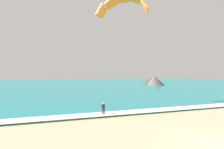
% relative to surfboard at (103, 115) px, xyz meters
% --- Properties ---
extents(ground_plane, '(200.00, 200.00, 0.00)m').
position_rel_surfboard_xyz_m(ground_plane, '(4.52, -12.84, -0.03)').
color(ground_plane, '#C6B78E').
extents(sea, '(200.00, 120.00, 0.20)m').
position_rel_surfboard_xyz_m(sea, '(4.52, 58.98, 0.07)').
color(sea, teal).
rests_on(sea, ground).
extents(surf_foam, '(200.00, 2.64, 0.04)m').
position_rel_surfboard_xyz_m(surf_foam, '(4.52, -0.02, 0.19)').
color(surf_foam, white).
rests_on(surf_foam, sea).
extents(surfboard, '(0.52, 1.42, 0.09)m').
position_rel_surfboard_xyz_m(surfboard, '(0.00, 0.00, 0.00)').
color(surfboard, '#E04C38').
rests_on(surfboard, ground).
extents(kitesurfer, '(0.55, 0.54, 1.69)m').
position_rel_surfboard_xyz_m(kitesurfer, '(-0.00, 0.02, 0.91)').
color(kitesurfer, '#232328').
rests_on(kitesurfer, ground).
extents(kite_primary, '(7.36, 7.17, 15.91)m').
position_rel_surfboard_xyz_m(kite_primary, '(4.42, 3.88, 15.78)').
color(kite_primary, orange).
extents(headland_right, '(8.42, 10.21, 3.85)m').
position_rel_surfboard_xyz_m(headland_right, '(38.56, 49.20, 1.60)').
color(headland_right, '#47423D').
rests_on(headland_right, ground).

